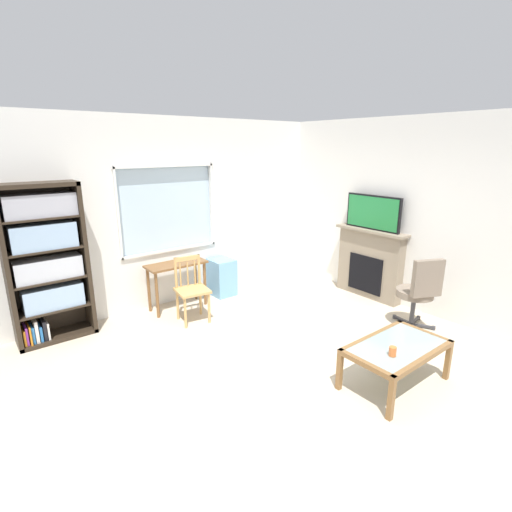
{
  "coord_description": "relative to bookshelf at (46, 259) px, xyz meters",
  "views": [
    {
      "loc": [
        -2.67,
        -2.92,
        2.36
      ],
      "look_at": [
        0.09,
        0.58,
        1.09
      ],
      "focal_mm": 27.27,
      "sensor_mm": 36.0,
      "label": 1
    }
  ],
  "objects": [
    {
      "name": "fireplace",
      "position": [
        4.3,
        -1.58,
        -0.49
      ],
      "size": [
        0.26,
        1.21,
        1.11
      ],
      "color": "gray",
      "rests_on": "ground"
    },
    {
      "name": "coffee_table",
      "position": [
        2.48,
        -3.24,
        -0.66
      ],
      "size": [
        1.07,
        0.63,
        0.44
      ],
      "color": "#8C9E99",
      "rests_on": "ground"
    },
    {
      "name": "desk_under_window",
      "position": [
        1.66,
        -0.11,
        -0.48
      ],
      "size": [
        0.88,
        0.38,
        0.7
      ],
      "color": "brown",
      "rests_on": "ground"
    },
    {
      "name": "wall_right",
      "position": [
        4.45,
        -2.18,
        0.34
      ],
      "size": [
        0.12,
        5.05,
        2.77
      ],
      "primitive_type": "cube",
      "color": "white",
      "rests_on": "ground"
    },
    {
      "name": "tv",
      "position": [
        4.28,
        -1.58,
        0.33
      ],
      "size": [
        0.06,
        0.94,
        0.53
      ],
      "color": "black",
      "rests_on": "fireplace"
    },
    {
      "name": "wall_back_with_window",
      "position": [
        1.9,
        0.24,
        0.33
      ],
      "size": [
        5.02,
        0.15,
        2.77
      ],
      "color": "white",
      "rests_on": "ground"
    },
    {
      "name": "ground",
      "position": [
        1.88,
        -2.18,
        -1.05
      ],
      "size": [
        6.02,
        5.85,
        0.02
      ],
      "primitive_type": "cube",
      "color": "beige"
    },
    {
      "name": "sippy_cup",
      "position": [
        2.26,
        -3.33,
        -0.56
      ],
      "size": [
        0.07,
        0.07,
        0.09
      ],
      "primitive_type": "cylinder",
      "color": "orange",
      "rests_on": "coffee_table"
    },
    {
      "name": "bookshelf",
      "position": [
        0.0,
        0.0,
        0.0
      ],
      "size": [
        0.9,
        0.38,
        1.95
      ],
      "color": "#2D2319",
      "rests_on": "ground"
    },
    {
      "name": "plastic_drawer_unit",
      "position": [
        2.48,
        -0.06,
        -0.75
      ],
      "size": [
        0.35,
        0.4,
        0.6
      ],
      "primitive_type": "cube",
      "color": "#72ADDB",
      "rests_on": "ground"
    },
    {
      "name": "wooden_chair",
      "position": [
        1.61,
        -0.62,
        -0.58
      ],
      "size": [
        0.48,
        0.46,
        0.9
      ],
      "color": "tan",
      "rests_on": "ground"
    },
    {
      "name": "office_chair",
      "position": [
        3.8,
        -2.71,
        -0.49
      ],
      "size": [
        0.59,
        0.62,
        1.0
      ],
      "color": "#7A6B5B",
      "rests_on": "ground"
    }
  ]
}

